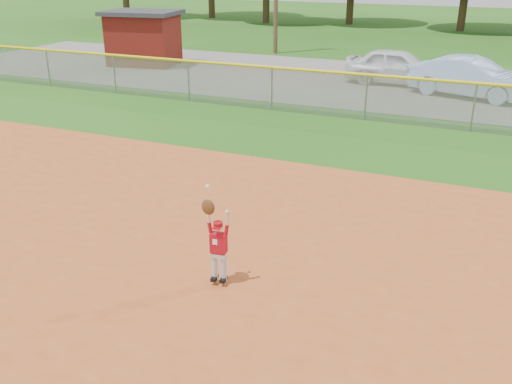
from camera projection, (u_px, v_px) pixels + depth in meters
ground at (234, 252)px, 10.47m from camera, size 120.00×120.00×0.00m
clay_infield at (141, 346)px, 7.92m from camera, size 24.00×16.00×0.04m
parking_strip at (398, 85)px, 24.01m from camera, size 44.00×10.00×0.03m
car_white_a at (398, 67)px, 23.87m from camera, size 4.34×1.83×1.46m
car_blue at (471, 78)px, 21.64m from camera, size 4.79×2.76×1.49m
utility_shed at (144, 38)px, 28.05m from camera, size 3.85×3.20×2.61m
outfield_fence at (366, 94)px, 18.60m from camera, size 40.06×0.10×1.55m
ballplayer at (217, 241)px, 9.12m from camera, size 0.47×0.21×1.67m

